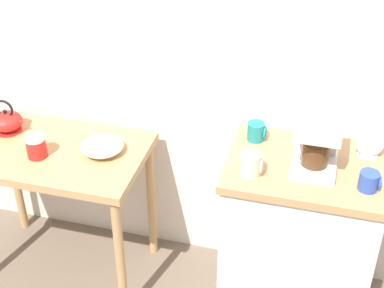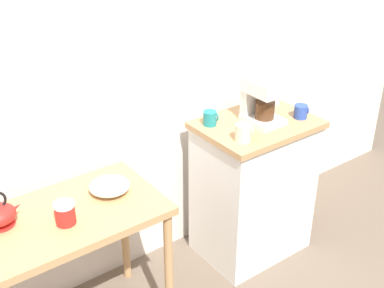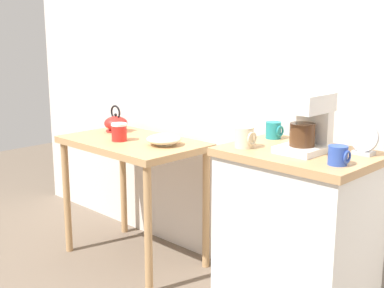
{
  "view_description": "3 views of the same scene",
  "coord_description": "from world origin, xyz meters",
  "px_view_note": "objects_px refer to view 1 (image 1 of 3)",
  "views": [
    {
      "loc": [
        0.61,
        -1.93,
        2.3
      ],
      "look_at": [
        0.07,
        0.06,
        0.92
      ],
      "focal_mm": 54.31,
      "sensor_mm": 36.0,
      "label": 1
    },
    {
      "loc": [
        -1.28,
        -1.81,
        2.15
      ],
      "look_at": [
        0.09,
        0.05,
        0.91
      ],
      "focal_mm": 47.49,
      "sensor_mm": 36.0,
      "label": 2
    },
    {
      "loc": [
        1.8,
        -1.87,
        1.43
      ],
      "look_at": [
        -0.06,
        0.03,
        0.83
      ],
      "focal_mm": 48.89,
      "sensor_mm": 36.0,
      "label": 3
    }
  ],
  "objects_px": {
    "canister_enamel": "(37,146)",
    "mug_small_cream": "(251,164)",
    "bowl_stoneware": "(102,146)",
    "teakettle": "(7,121)",
    "mug_blue": "(369,181)",
    "table_clock": "(369,145)",
    "coffee_maker": "(318,136)",
    "mug_dark_teal": "(256,132)"
  },
  "relations": [
    {
      "from": "canister_enamel",
      "to": "mug_small_cream",
      "type": "xyz_separation_m",
      "value": [
        0.99,
        -0.06,
        0.12
      ]
    },
    {
      "from": "bowl_stoneware",
      "to": "mug_small_cream",
      "type": "bearing_deg",
      "value": -12.61
    },
    {
      "from": "teakettle",
      "to": "mug_blue",
      "type": "relative_size",
      "value": 2.18
    },
    {
      "from": "canister_enamel",
      "to": "table_clock",
      "type": "relative_size",
      "value": 0.81
    },
    {
      "from": "teakettle",
      "to": "mug_blue",
      "type": "xyz_separation_m",
      "value": [
        1.69,
        -0.19,
        0.11
      ]
    },
    {
      "from": "coffee_maker",
      "to": "mug_small_cream",
      "type": "bearing_deg",
      "value": -152.27
    },
    {
      "from": "mug_small_cream",
      "to": "mug_dark_teal",
      "type": "bearing_deg",
      "value": 94.86
    },
    {
      "from": "coffee_maker",
      "to": "mug_blue",
      "type": "bearing_deg",
      "value": -26.26
    },
    {
      "from": "mug_blue",
      "to": "mug_small_cream",
      "type": "distance_m",
      "value": 0.46
    },
    {
      "from": "teakettle",
      "to": "bowl_stoneware",
      "type": "bearing_deg",
      "value": -5.85
    },
    {
      "from": "bowl_stoneware",
      "to": "mug_dark_teal",
      "type": "distance_m",
      "value": 0.72
    },
    {
      "from": "teakettle",
      "to": "mug_dark_teal",
      "type": "xyz_separation_m",
      "value": [
        1.21,
        0.04,
        0.11
      ]
    },
    {
      "from": "mug_dark_teal",
      "to": "mug_blue",
      "type": "xyz_separation_m",
      "value": [
        0.48,
        -0.24,
        -0.0
      ]
    },
    {
      "from": "mug_dark_teal",
      "to": "table_clock",
      "type": "height_order",
      "value": "table_clock"
    },
    {
      "from": "mug_small_cream",
      "to": "table_clock",
      "type": "bearing_deg",
      "value": 28.99
    },
    {
      "from": "canister_enamel",
      "to": "coffee_maker",
      "type": "distance_m",
      "value": 1.26
    },
    {
      "from": "teakettle",
      "to": "coffee_maker",
      "type": "relative_size",
      "value": 0.71
    },
    {
      "from": "canister_enamel",
      "to": "teakettle",
      "type": "bearing_deg",
      "value": 146.8
    },
    {
      "from": "mug_blue",
      "to": "table_clock",
      "type": "relative_size",
      "value": 0.64
    },
    {
      "from": "canister_enamel",
      "to": "mug_dark_teal",
      "type": "distance_m",
      "value": 1.0
    },
    {
      "from": "mug_small_cream",
      "to": "teakettle",
      "type": "bearing_deg",
      "value": 170.18
    },
    {
      "from": "canister_enamel",
      "to": "mug_blue",
      "type": "relative_size",
      "value": 1.26
    },
    {
      "from": "mug_blue",
      "to": "canister_enamel",
      "type": "bearing_deg",
      "value": 178.53
    },
    {
      "from": "teakettle",
      "to": "mug_blue",
      "type": "bearing_deg",
      "value": -6.52
    },
    {
      "from": "mug_blue",
      "to": "bowl_stoneware",
      "type": "bearing_deg",
      "value": 173.18
    },
    {
      "from": "teakettle",
      "to": "mug_small_cream",
      "type": "xyz_separation_m",
      "value": [
        1.23,
        -0.21,
        0.12
      ]
    },
    {
      "from": "mug_dark_teal",
      "to": "mug_blue",
      "type": "bearing_deg",
      "value": -26.05
    },
    {
      "from": "bowl_stoneware",
      "to": "mug_blue",
      "type": "xyz_separation_m",
      "value": [
        1.18,
        -0.14,
        0.13
      ]
    },
    {
      "from": "mug_dark_teal",
      "to": "table_clock",
      "type": "bearing_deg",
      "value": -0.51
    },
    {
      "from": "teakettle",
      "to": "mug_blue",
      "type": "distance_m",
      "value": 1.71
    },
    {
      "from": "canister_enamel",
      "to": "mug_dark_teal",
      "type": "height_order",
      "value": "mug_dark_teal"
    },
    {
      "from": "bowl_stoneware",
      "to": "mug_dark_teal",
      "type": "height_order",
      "value": "mug_dark_teal"
    },
    {
      "from": "coffee_maker",
      "to": "mug_dark_teal",
      "type": "height_order",
      "value": "coffee_maker"
    },
    {
      "from": "bowl_stoneware",
      "to": "teakettle",
      "type": "relative_size",
      "value": 1.09
    },
    {
      "from": "coffee_maker",
      "to": "mug_blue",
      "type": "height_order",
      "value": "coffee_maker"
    },
    {
      "from": "bowl_stoneware",
      "to": "teakettle",
      "type": "height_order",
      "value": "teakettle"
    },
    {
      "from": "mug_dark_teal",
      "to": "teakettle",
      "type": "bearing_deg",
      "value": -178.04
    },
    {
      "from": "table_clock",
      "to": "bowl_stoneware",
      "type": "bearing_deg",
      "value": -175.59
    },
    {
      "from": "mug_blue",
      "to": "coffee_maker",
      "type": "bearing_deg",
      "value": 153.74
    },
    {
      "from": "mug_blue",
      "to": "mug_small_cream",
      "type": "xyz_separation_m",
      "value": [
        -0.46,
        -0.02,
        0.01
      ]
    },
    {
      "from": "bowl_stoneware",
      "to": "mug_small_cream",
      "type": "distance_m",
      "value": 0.75
    },
    {
      "from": "mug_blue",
      "to": "mug_small_cream",
      "type": "height_order",
      "value": "mug_small_cream"
    }
  ]
}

